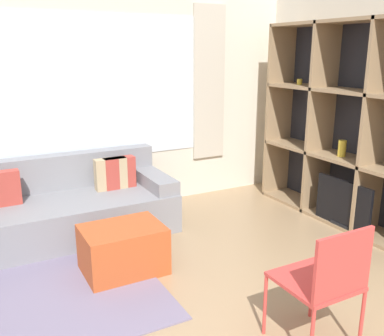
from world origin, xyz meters
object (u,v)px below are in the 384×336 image
(shelving_unit, at_px, (349,128))
(couch_main, at_px, (70,207))
(ottoman, at_px, (123,249))
(folding_chair, at_px, (326,278))

(shelving_unit, relative_size, couch_main, 1.08)
(ottoman, xyz_separation_m, folding_chair, (0.76, -1.57, 0.31))
(ottoman, bearing_deg, shelving_unit, -0.86)
(shelving_unit, distance_m, couch_main, 3.08)
(shelving_unit, height_order, ottoman, shelving_unit)
(couch_main, bearing_deg, shelving_unit, -20.98)
(couch_main, xyz_separation_m, folding_chair, (0.97, -2.60, 0.23))
(shelving_unit, bearing_deg, folding_chair, -139.94)
(couch_main, height_order, folding_chair, folding_chair)
(shelving_unit, xyz_separation_m, ottoman, (-2.58, 0.04, -0.84))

